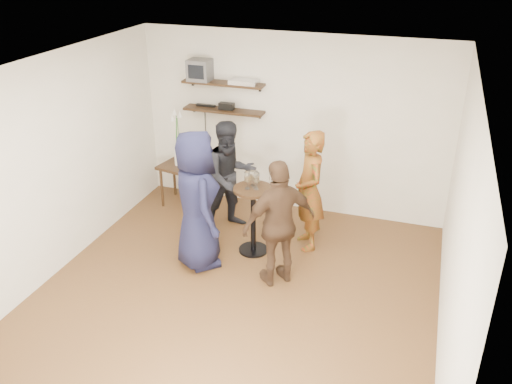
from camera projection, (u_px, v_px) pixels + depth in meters
room at (229, 198)px, 5.62m from camera, size 4.58×5.08×2.68m
shelf_upper at (223, 83)px, 7.70m from camera, size 1.20×0.25×0.04m
shelf_lower at (224, 110)px, 7.87m from camera, size 1.20×0.25×0.04m
crt_monitor at (200, 70)px, 7.73m from camera, size 0.32×0.30×0.30m
dvd_deck at (244, 82)px, 7.59m from camera, size 0.40×0.24×0.06m
radio at (227, 106)px, 7.83m from camera, size 0.22×0.10×0.10m
power_strip at (206, 105)px, 7.99m from camera, size 0.30×0.05×0.03m
side_table at (180, 171)px, 8.20m from camera, size 0.61×0.61×0.63m
vase_lilies at (178, 147)px, 8.03m from camera, size 0.19×0.19×0.90m
drinks_table at (253, 211)px, 6.89m from camera, size 0.50×0.50×0.91m
wine_glass_fl at (247, 177)px, 6.66m from camera, size 0.07×0.07×0.22m
wine_glass_fr at (257, 178)px, 6.64m from camera, size 0.07×0.07×0.22m
wine_glass_bl at (252, 176)px, 6.76m from camera, size 0.06×0.06×0.19m
wine_glass_br at (255, 177)px, 6.69m from camera, size 0.07×0.07×0.22m
person_plaid at (309, 191)px, 6.92m from camera, size 0.63×0.70×1.61m
person_dark at (230, 176)px, 7.40m from camera, size 0.95×0.95×1.56m
person_navy at (197, 200)px, 6.52m from camera, size 0.98×1.02×1.76m
person_brown at (279, 224)px, 6.20m from camera, size 0.92×0.90×1.55m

